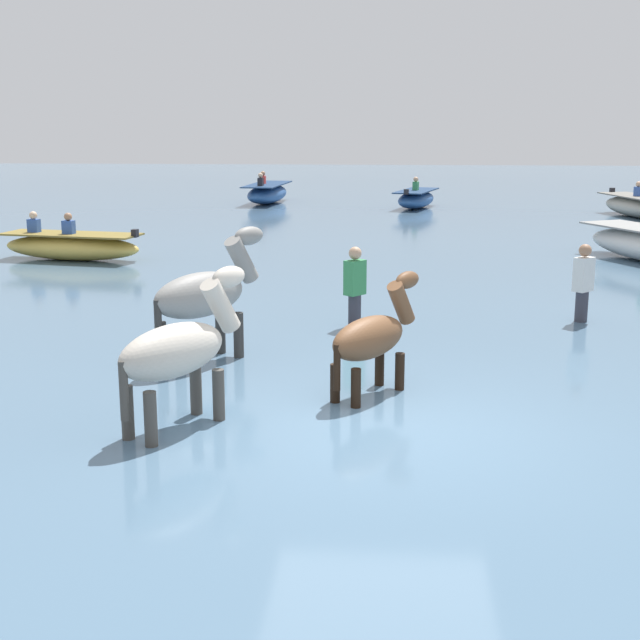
% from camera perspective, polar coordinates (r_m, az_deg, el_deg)
% --- Properties ---
extents(ground_plane, '(120.00, 120.00, 0.00)m').
position_cam_1_polar(ground_plane, '(9.54, 4.04, -9.02)').
color(ground_plane, gray).
extents(water_surface, '(90.00, 90.00, 0.39)m').
position_cam_1_polar(water_surface, '(19.16, 4.32, 2.69)').
color(water_surface, slate).
rests_on(water_surface, ground).
extents(horse_lead_bay, '(1.16, 1.48, 1.76)m').
position_cam_1_polar(horse_lead_bay, '(10.27, 3.37, -1.32)').
color(horse_lead_bay, brown).
rests_on(horse_lead_bay, ground).
extents(horse_trailing_grey, '(1.42, 1.77, 2.11)m').
position_cam_1_polar(horse_trailing_grey, '(11.72, -7.44, 1.41)').
color(horse_trailing_grey, gray).
rests_on(horse_trailing_grey, ground).
extents(horse_flank_pinto, '(1.25, 1.71, 1.99)m').
position_cam_1_polar(horse_flank_pinto, '(9.24, -9.11, -2.18)').
color(horse_flank_pinto, beige).
rests_on(horse_flank_pinto, ground).
extents(boat_near_port, '(2.01, 3.85, 1.16)m').
position_cam_1_polar(boat_near_port, '(31.31, 19.70, 6.89)').
color(boat_near_port, '#B2AD9E').
rests_on(boat_near_port, water_surface).
extents(boat_distant_west, '(1.86, 3.23, 1.12)m').
position_cam_1_polar(boat_distant_west, '(32.68, 6.19, 7.74)').
color(boat_distant_west, '#28518E').
rests_on(boat_distant_west, water_surface).
extents(boat_near_starboard, '(1.60, 4.00, 1.21)m').
position_cam_1_polar(boat_near_starboard, '(34.47, -3.41, 8.13)').
color(boat_near_starboard, '#28518E').
rests_on(boat_near_starboard, water_surface).
extents(boat_mid_channel, '(3.45, 1.60, 1.09)m').
position_cam_1_polar(boat_mid_channel, '(21.14, -15.68, 4.59)').
color(boat_mid_channel, gold).
rests_on(boat_mid_channel, water_surface).
extents(person_onlooker_right, '(0.37, 0.37, 1.63)m').
position_cam_1_polar(person_onlooker_right, '(14.66, 16.52, 1.75)').
color(person_onlooker_right, '#383842').
rests_on(person_onlooker_right, ground).
extents(person_spectator_far, '(0.36, 0.37, 1.63)m').
position_cam_1_polar(person_spectator_far, '(13.78, 2.25, 1.59)').
color(person_spectator_far, '#383842').
rests_on(person_spectator_far, ground).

